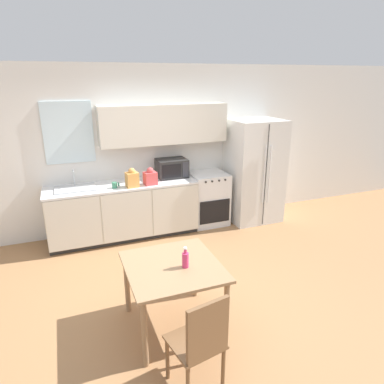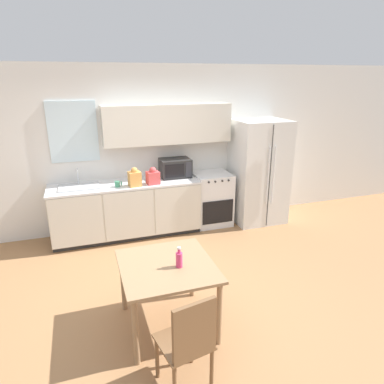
% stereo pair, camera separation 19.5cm
% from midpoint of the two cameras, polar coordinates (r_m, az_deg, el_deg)
% --- Properties ---
extents(ground_plane, '(12.00, 12.00, 0.00)m').
position_cam_midpoint_polar(ground_plane, '(4.44, -4.43, -15.61)').
color(ground_plane, '#9E7047').
extents(wall_back, '(12.00, 0.38, 2.70)m').
position_cam_midpoint_polar(wall_back, '(5.73, -9.91, 7.65)').
color(wall_back, silver).
rests_on(wall_back, ground_plane).
extents(kitchen_counter, '(2.35, 0.68, 0.90)m').
position_cam_midpoint_polar(kitchen_counter, '(5.64, -12.26, -3.03)').
color(kitchen_counter, '#333333').
rests_on(kitchen_counter, ground_plane).
extents(oven_range, '(0.63, 0.62, 0.92)m').
position_cam_midpoint_polar(oven_range, '(6.03, 1.74, -1.09)').
color(oven_range, white).
rests_on(oven_range, ground_plane).
extents(refrigerator, '(0.89, 0.82, 1.80)m').
position_cam_midpoint_polar(refrigerator, '(6.19, 9.37, 3.50)').
color(refrigerator, silver).
rests_on(refrigerator, ground_plane).
extents(kitchen_sink, '(0.60, 0.40, 0.26)m').
position_cam_midpoint_polar(kitchen_sink, '(5.45, -19.85, 0.65)').
color(kitchen_sink, '#B7BABC').
rests_on(kitchen_sink, kitchen_counter).
extents(microwave, '(0.50, 0.38, 0.30)m').
position_cam_midpoint_polar(microwave, '(5.73, -4.37, 3.99)').
color(microwave, '#282828').
rests_on(microwave, kitchen_counter).
extents(coffee_mug, '(0.11, 0.08, 0.09)m').
position_cam_midpoint_polar(coffee_mug, '(5.32, -13.73, 1.13)').
color(coffee_mug, '#3F8C66').
rests_on(coffee_mug, kitchen_counter).
extents(grocery_bag_0, '(0.20, 0.17, 0.30)m').
position_cam_midpoint_polar(grocery_bag_0, '(5.28, -11.00, 2.20)').
color(grocery_bag_0, '#DB994C').
rests_on(grocery_bag_0, kitchen_counter).
extents(grocery_bag_1, '(0.21, 0.18, 0.27)m').
position_cam_midpoint_polar(grocery_bag_1, '(5.36, -8.01, 2.46)').
color(grocery_bag_1, '#D14C4C').
rests_on(grocery_bag_1, kitchen_counter).
extents(dining_table, '(0.92, 0.94, 0.72)m').
position_cam_midpoint_polar(dining_table, '(3.53, -4.82, -13.54)').
color(dining_table, '#997551').
rests_on(dining_table, ground_plane).
extents(dining_chair_near, '(0.47, 0.47, 0.93)m').
position_cam_midpoint_polar(dining_chair_near, '(2.93, -0.49, -23.42)').
color(dining_chair_near, brown).
rests_on(dining_chair_near, ground_plane).
extents(drink_bottle, '(0.07, 0.07, 0.22)m').
position_cam_midpoint_polar(drink_bottle, '(3.40, -2.79, -11.16)').
color(drink_bottle, '#DB386B').
rests_on(drink_bottle, dining_table).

